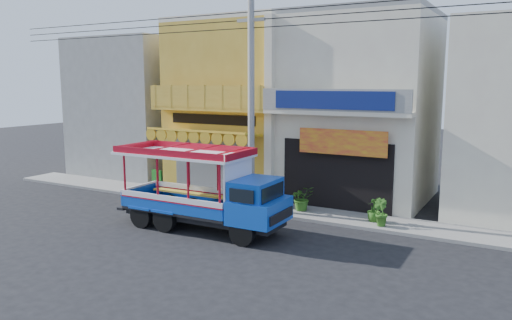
{
  "coord_description": "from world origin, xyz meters",
  "views": [
    {
      "loc": [
        8.81,
        -13.89,
        5.24
      ],
      "look_at": [
        -0.34,
        2.5,
        2.29
      ],
      "focal_mm": 35.0,
      "sensor_mm": 36.0,
      "label": 1
    }
  ],
  "objects": [
    {
      "name": "ground",
      "position": [
        0.0,
        0.0,
        0.0
      ],
      "size": [
        90.0,
        90.0,
        0.0
      ],
      "primitive_type": "plane",
      "color": "black",
      "rests_on": "ground"
    },
    {
      "name": "sidewalk",
      "position": [
        0.0,
        4.0,
        0.06
      ],
      "size": [
        30.0,
        2.0,
        0.12
      ],
      "primitive_type": "cube",
      "color": "slate",
      "rests_on": "ground"
    },
    {
      "name": "shophouse_left",
      "position": [
        -4.0,
        7.96,
        4.11
      ],
      "size": [
        6.0,
        7.5,
        8.24
      ],
      "color": "gold",
      "rests_on": "ground"
    },
    {
      "name": "shophouse_right",
      "position": [
        2.0,
        7.96,
        4.11
      ],
      "size": [
        6.0,
        6.75,
        8.24
      ],
      "color": "beige",
      "rests_on": "ground"
    },
    {
      "name": "party_pilaster",
      "position": [
        -1.0,
        4.85,
        4.0
      ],
      "size": [
        0.35,
        0.3,
        8.0
      ],
      "primitive_type": "cube",
      "color": "beige",
      "rests_on": "ground"
    },
    {
      "name": "filler_building_left",
      "position": [
        -11.0,
        8.0,
        3.8
      ],
      "size": [
        6.0,
        6.0,
        7.6
      ],
      "primitive_type": "cube",
      "color": "gray",
      "rests_on": "ground"
    },
    {
      "name": "utility_pole",
      "position": [
        -0.85,
        3.3,
        5.03
      ],
      "size": [
        28.0,
        0.26,
        9.0
      ],
      "color": "gray",
      "rests_on": "ground"
    },
    {
      "name": "songthaew_truck",
      "position": [
        -0.81,
        0.24,
        1.43
      ],
      "size": [
        6.36,
        2.19,
        2.96
      ],
      "color": "black",
      "rests_on": "ground"
    },
    {
      "name": "green_sign",
      "position": [
        -6.51,
        3.97,
        0.55
      ],
      "size": [
        0.67,
        0.41,
        1.02
      ],
      "color": "black",
      "rests_on": "sidewalk"
    },
    {
      "name": "potted_plant_a",
      "position": [
        0.9,
        4.09,
        0.62
      ],
      "size": [
        1.19,
        1.19,
        1.0
      ],
      "primitive_type": "imported",
      "rotation": [
        0.0,
        0.0,
        0.79
      ],
      "color": "#2F631C",
      "rests_on": "sidewalk"
    },
    {
      "name": "potted_plant_b",
      "position": [
        4.25,
        3.46,
        0.61
      ],
      "size": [
        0.68,
        0.65,
        0.98
      ],
      "primitive_type": "imported",
      "rotation": [
        0.0,
        0.0,
        2.6
      ],
      "color": "#2F631C",
      "rests_on": "sidewalk"
    },
    {
      "name": "potted_plant_c",
      "position": [
        3.89,
        3.91,
        0.58
      ],
      "size": [
        0.54,
        0.54,
        0.91
      ],
      "primitive_type": "imported",
      "rotation": [
        0.0,
        0.0,
        4.65
      ],
      "color": "#2F631C",
      "rests_on": "sidewalk"
    }
  ]
}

